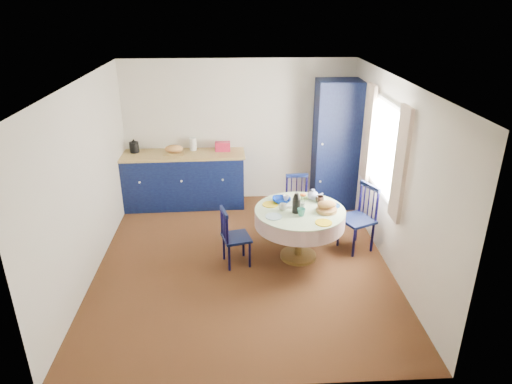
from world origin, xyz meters
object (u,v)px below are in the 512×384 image
mug_a (283,207)px  cobalt_bowl (282,200)px  mug_b (301,212)px  mug_d (286,198)px  dining_table (300,217)px  kitchen_counter (183,179)px  pantry_cabinet (337,145)px  chair_far (297,202)px  chair_right (359,217)px  chair_left (234,236)px  mug_c (320,199)px

mug_a → cobalt_bowl: bearing=88.5°
mug_b → mug_d: 0.51m
dining_table → kitchen_counter: bearing=133.6°
pantry_cabinet → chair_far: bearing=-131.3°
chair_right → mug_d: bearing=-119.1°
dining_table → chair_left: size_ratio=1.47×
kitchen_counter → dining_table: (1.80, -1.89, 0.13)m
mug_c → chair_far: bearing=106.9°
dining_table → mug_a: 0.29m
dining_table → mug_c: (0.30, 0.22, 0.17)m
kitchen_counter → chair_left: (0.87, -2.01, -0.07)m
cobalt_bowl → mug_d: bearing=33.6°
chair_far → mug_c: size_ratio=7.29×
chair_far → mug_b: (-0.11, -1.10, 0.36)m
pantry_cabinet → chair_far: size_ratio=2.52×
chair_far → cobalt_bowl: (-0.33, -0.66, 0.34)m
dining_table → mug_d: size_ratio=13.78×
pantry_cabinet → chair_right: size_ratio=2.23×
chair_right → mug_a: bearing=-103.8°
kitchen_counter → chair_far: 2.13m
chair_right → mug_d: (-1.06, 0.08, 0.29)m
kitchen_counter → mug_c: size_ratio=18.25×
pantry_cabinet → chair_far: pantry_cabinet is taller
chair_left → mug_d: 0.94m
dining_table → chair_left: (-0.92, -0.12, -0.20)m
chair_left → cobalt_bowl: bearing=-75.7°
chair_right → mug_b: (-0.91, -0.40, 0.30)m
dining_table → chair_right: bearing=13.7°
mug_a → mug_b: size_ratio=0.99×
mug_b → mug_c: 0.52m
pantry_cabinet → mug_c: 1.68m
chair_left → mug_d: chair_left is taller
cobalt_bowl → mug_a: bearing=-91.5°
chair_right → mug_d: chair_right is taller
mug_d → cobalt_bowl: bearing=-146.4°
dining_table → mug_b: (-0.02, -0.19, 0.17)m
dining_table → chair_right: size_ratio=1.26×
dining_table → chair_left: bearing=-172.3°
chair_right → mug_c: bearing=-115.1°
chair_far → mug_a: size_ratio=7.88×
pantry_cabinet → chair_far: (-0.77, -0.86, -0.66)m
mug_a → mug_d: bearing=75.8°
kitchen_counter → chair_far: bearing=-29.0°
chair_right → mug_b: chair_right is taller
mug_b → dining_table: bearing=84.1°
pantry_cabinet → chair_left: size_ratio=2.61×
mug_d → cobalt_bowl: 0.08m
chair_left → chair_right: size_ratio=0.85×
chair_left → chair_right: bearing=-94.0°
chair_left → cobalt_bowl: (0.69, 0.38, 0.36)m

